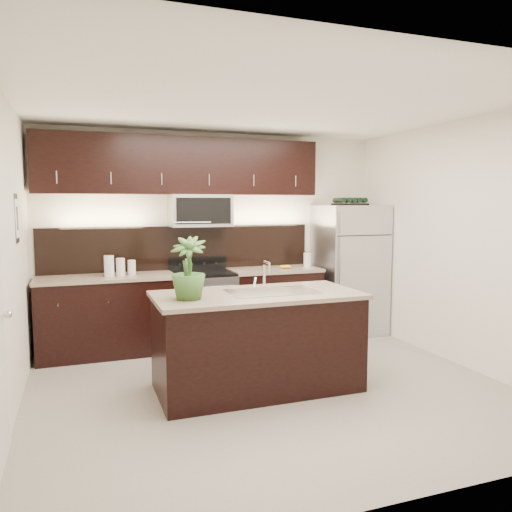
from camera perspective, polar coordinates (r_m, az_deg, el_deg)
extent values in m
plane|color=gray|center=(5.01, 1.64, -14.88)|extent=(4.50, 4.50, 0.00)
cube|color=silver|center=(6.60, -4.66, 2.19)|extent=(4.50, 0.02, 2.70)
cube|color=silver|center=(2.95, 16.03, -2.75)|extent=(4.50, 0.02, 2.70)
cube|color=silver|center=(4.42, -26.63, -0.31)|extent=(0.02, 4.00, 2.70)
cube|color=silver|center=(5.91, 22.46, 1.31)|extent=(0.02, 4.00, 2.70)
cube|color=white|center=(4.77, 1.74, 17.03)|extent=(4.50, 4.00, 0.02)
sphere|color=silver|center=(3.99, -26.49, -6.01)|extent=(0.06, 0.06, 0.06)
cube|color=black|center=(5.14, -25.65, 3.89)|extent=(0.01, 0.32, 0.46)
cube|color=white|center=(5.14, -25.62, 3.89)|extent=(0.00, 0.24, 0.36)
cube|color=black|center=(6.20, -16.63, -6.69)|extent=(1.57, 0.62, 0.90)
cube|color=black|center=(6.65, 2.05, -5.59)|extent=(1.16, 0.62, 0.90)
cube|color=#B2B2B7|center=(6.37, -6.05, -6.15)|extent=(0.76, 0.62, 0.90)
cube|color=black|center=(6.29, -6.09, -2.00)|extent=(0.76, 0.60, 0.03)
cube|color=beige|center=(6.12, -16.76, -2.40)|extent=(1.59, 0.65, 0.04)
cube|color=beige|center=(6.58, 2.06, -1.58)|extent=(1.18, 0.65, 0.04)
cube|color=black|center=(6.49, -8.50, 0.93)|extent=(3.49, 0.02, 0.56)
cube|color=#B2B2B7|center=(6.33, -6.41, 5.18)|extent=(0.76, 0.40, 0.40)
cube|color=black|center=(6.34, -8.37, 10.13)|extent=(3.49, 0.33, 0.70)
cube|color=black|center=(4.87, 0.13, -9.91)|extent=(1.90, 0.90, 0.90)
cube|color=beige|center=(4.77, 0.14, -4.47)|extent=(1.96, 0.96, 0.04)
cube|color=silver|center=(4.81, 1.82, -4.06)|extent=(0.84, 0.50, 0.01)
cylinder|color=silver|center=(4.99, 0.94, -2.37)|extent=(0.03, 0.03, 0.24)
cylinder|color=silver|center=(4.91, 1.23, -0.75)|extent=(0.02, 0.14, 0.02)
cylinder|color=silver|center=(4.85, 1.52, -1.43)|extent=(0.02, 0.02, 0.10)
cube|color=#B2B2B7|center=(7.00, 10.56, -1.53)|extent=(0.85, 0.77, 1.76)
cube|color=black|center=(6.94, 10.70, 5.83)|extent=(0.44, 0.27, 0.03)
cylinder|color=black|center=(6.86, 9.51, 6.28)|extent=(0.07, 0.25, 0.07)
cylinder|color=black|center=(6.90, 10.11, 6.27)|extent=(0.07, 0.25, 0.07)
cylinder|color=black|center=(6.94, 10.71, 6.25)|extent=(0.07, 0.25, 0.07)
cylinder|color=black|center=(6.99, 11.30, 6.24)|extent=(0.07, 0.25, 0.07)
cylinder|color=black|center=(7.03, 11.89, 6.22)|extent=(0.07, 0.25, 0.07)
imported|color=#335C25|center=(4.45, -7.76, -1.39)|extent=(0.41, 0.41, 0.56)
cylinder|color=silver|center=(6.05, -16.45, -1.10)|extent=(0.11, 0.11, 0.25)
cylinder|color=beige|center=(6.09, -15.23, -1.22)|extent=(0.10, 0.10, 0.21)
cylinder|color=beige|center=(6.14, -14.02, -1.28)|extent=(0.09, 0.09, 0.18)
cylinder|color=silver|center=(6.70, 5.88, -0.44)|extent=(0.10, 0.10, 0.20)
cylinder|color=silver|center=(6.69, 5.89, 0.49)|extent=(0.10, 0.10, 0.02)
cylinder|color=silver|center=(6.68, 5.90, 0.91)|extent=(0.01, 0.01, 0.08)
ellipsoid|color=gold|center=(6.53, 2.97, -1.24)|extent=(0.17, 0.13, 0.05)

